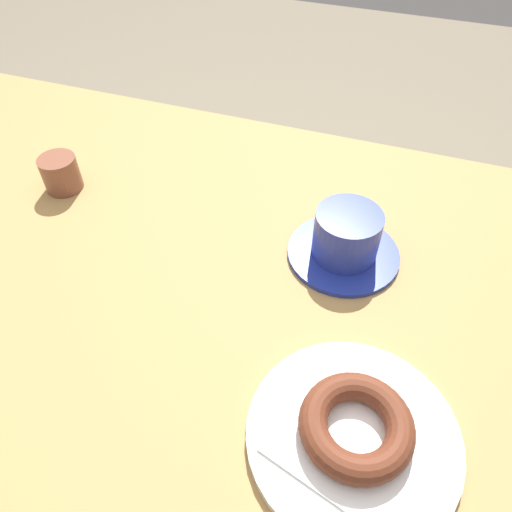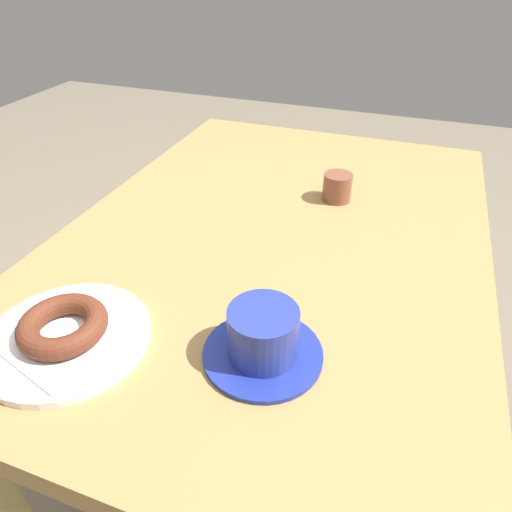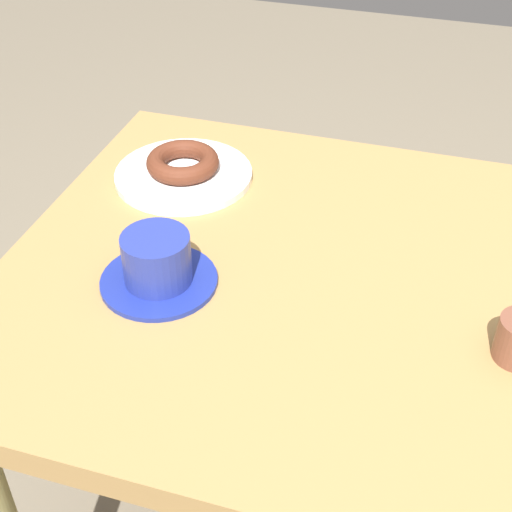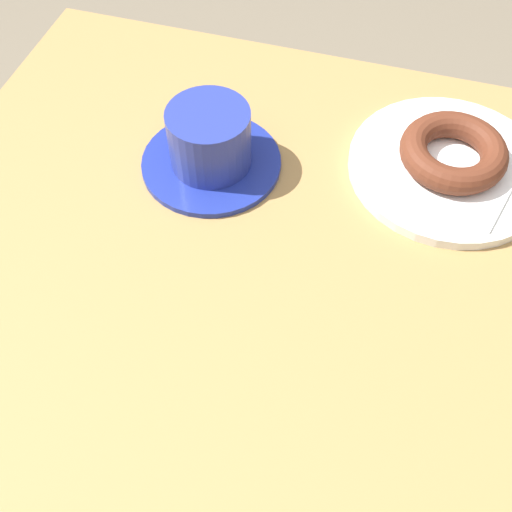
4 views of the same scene
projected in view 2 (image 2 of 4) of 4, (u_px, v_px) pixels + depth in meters
The scene contains 7 objects.
ground_plane at pixel (269, 455), 1.24m from camera, with size 6.00×6.00×0.00m, color #746956.
table at pixel (274, 267), 0.88m from camera, with size 1.04×0.73×0.71m.
plate_chocolate_ring at pixel (67, 338), 0.60m from camera, with size 0.21×0.21×0.01m, color white.
napkin_chocolate_ring at pixel (66, 334), 0.60m from camera, with size 0.14×0.14×0.00m, color white.
donut_chocolate_ring at pixel (63, 325), 0.59m from camera, with size 0.11×0.11×0.03m, color #5C2B1A.
coffee_cup at pixel (263, 337), 0.56m from camera, with size 0.15×0.15×0.07m.
sugar_jar at pixel (337, 187), 0.91m from camera, with size 0.06×0.06×0.05m, color brown.
Camera 2 is at (-0.68, -0.21, 1.15)m, focal length 32.33 mm.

